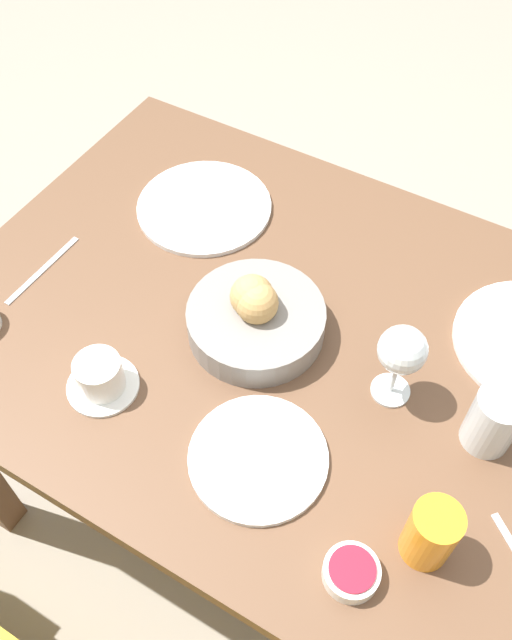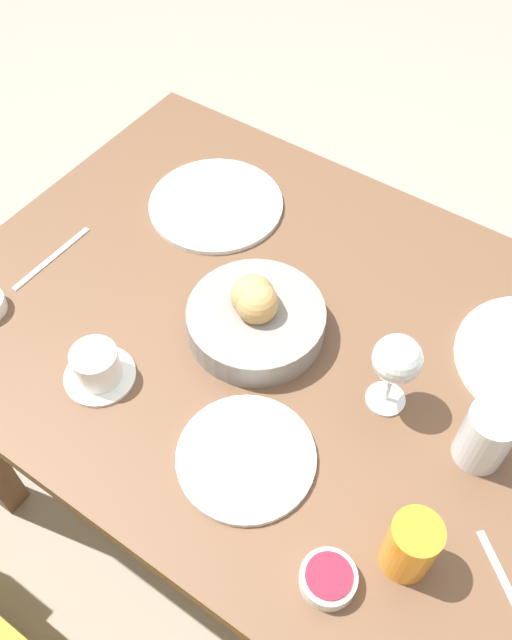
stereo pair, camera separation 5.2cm
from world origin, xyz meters
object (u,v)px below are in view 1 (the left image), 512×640
bread_basket (256,317)px  fork_silver (43,270)px  juice_glass (431,533)px  wine_glass (402,352)px  coffee_cup (100,377)px  plate_near_right (204,207)px  plate_far_center (258,458)px  jam_bowl_berry (351,572)px  water_tumbler (494,420)px

bread_basket → fork_silver: 0.42m
bread_basket → juice_glass: size_ratio=2.10×
bread_basket → wine_glass: (-0.25, -0.00, 0.07)m
juice_glass → coffee_cup: size_ratio=0.95×
plate_near_right → coffee_cup: coffee_cup is taller
plate_near_right → juice_glass: bearing=146.5°
plate_far_center → jam_bowl_berry: (-0.19, 0.09, 0.01)m
juice_glass → coffee_cup: juice_glass is taller
jam_bowl_berry → bread_basket: bearing=-42.7°
bread_basket → wine_glass: wine_glass is taller
plate_far_center → fork_silver: 0.55m
wine_glass → coffee_cup: bearing=29.1°
bread_basket → coffee_cup: 0.27m
wine_glass → jam_bowl_berry: 0.32m
juice_glass → water_tumbler: bearing=-95.0°
bread_basket → fork_silver: bread_basket is taller
water_tumbler → fork_silver: 0.82m
coffee_cup → water_tumbler: bearing=-158.6°
plate_near_right → plate_far_center: bearing=131.2°
plate_near_right → water_tumbler: (-0.65, 0.21, 0.05)m
bread_basket → wine_glass: bearing=-179.4°
fork_silver → coffee_cup: bearing=150.3°
jam_bowl_berry → fork_silver: bearing=-16.4°
water_tumbler → jam_bowl_berry: size_ratio=1.44×
bread_basket → plate_near_right: 0.32m
jam_bowl_berry → wine_glass: bearing=-76.9°
plate_near_right → bread_basket: bearing=139.0°
bread_basket → juice_glass: 0.44m
plate_far_center → coffee_cup: coffee_cup is taller
plate_far_center → jam_bowl_berry: size_ratio=2.73×
bread_basket → juice_glass: (-0.39, 0.21, 0.02)m
coffee_cup → fork_silver: 0.29m
bread_basket → wine_glass: size_ratio=1.51×
fork_silver → plate_far_center: bearing=166.5°
plate_near_right → plate_far_center: 0.55m
bread_basket → jam_bowl_berry: bread_basket is taller
plate_far_center → coffee_cup: 0.28m
fork_silver → water_tumbler: bearing=-174.6°
plate_far_center → bread_basket: bearing=-59.0°
jam_bowl_berry → water_tumbler: bearing=-107.0°
jam_bowl_berry → coffee_cup: bearing=-8.4°
juice_glass → water_tumbler: size_ratio=1.00×
plate_far_center → water_tumbler: size_ratio=1.90×
wine_glass → fork_silver: size_ratio=0.82×
wine_glass → jam_bowl_berry: (-0.07, 0.30, -0.10)m
plate_near_right → wine_glass: (-0.49, 0.21, 0.11)m
coffee_cup → jam_bowl_berry: size_ratio=1.52×
wine_glass → jam_bowl_berry: size_ratio=2.00×
water_tumbler → coffee_cup: water_tumbler is taller
water_tumbler → coffee_cup: size_ratio=0.95×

